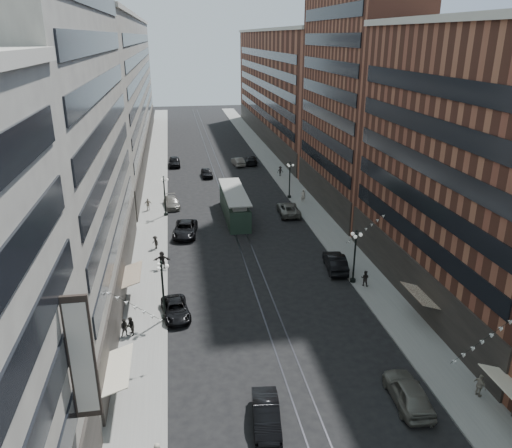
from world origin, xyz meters
TOP-DOWN VIEW (x-y plane):
  - ground at (0.00, 60.00)m, footprint 220.00×220.00m
  - sidewalk_west at (-11.00, 70.00)m, footprint 4.00×180.00m
  - sidewalk_east at (11.00, 70.00)m, footprint 4.00×180.00m
  - rail_west at (-0.70, 70.00)m, footprint 0.12×180.00m
  - rail_east at (0.70, 70.00)m, footprint 0.12×180.00m
  - building_west_mid at (-17.00, 33.00)m, footprint 8.00×36.00m
  - building_west_far at (-17.00, 96.00)m, footprint 8.00×90.00m
  - building_east_mid at (17.00, 28.00)m, footprint 8.00×30.00m
  - building_east_tower at (17.00, 56.00)m, footprint 8.00×26.00m
  - building_east_far at (17.00, 105.00)m, footprint 8.00×72.00m
  - lamppost_sw_far at (-9.20, 28.00)m, footprint 1.03×1.14m
  - lamppost_sw_mid at (-9.20, 55.00)m, footprint 1.03×1.14m
  - lamppost_se_far at (9.20, 32.00)m, footprint 1.03×1.14m
  - lamppost_se_mid at (9.20, 60.00)m, footprint 1.03×1.14m
  - streetcar at (0.00, 53.23)m, footprint 2.93×13.22m
  - car_2 at (-8.26, 28.59)m, footprint 2.77×5.02m
  - car_4 at (6.85, 14.80)m, footprint 2.39×5.30m
  - car_5 at (-2.85, 14.38)m, footprint 2.14×4.88m
  - pedestrian_2 at (-12.33, 25.81)m, footprint 0.84×0.56m
  - pedestrian_4 at (11.84, 14.53)m, footprint 0.69×1.07m
  - car_7 at (-6.80, 47.53)m, footprint 3.41×6.17m
  - car_8 at (-8.40, 58.74)m, footprint 2.53×5.13m
  - car_9 at (-7.68, 83.03)m, footprint 2.15×5.26m
  - car_10 at (8.40, 35.21)m, footprint 2.48×5.52m
  - car_11 at (7.44, 52.94)m, footprint 3.02×5.98m
  - car_12 at (6.91, 82.44)m, footprint 2.94×5.69m
  - car_13 at (-2.22, 74.32)m, footprint 2.00×4.52m
  - car_14 at (4.23, 81.55)m, footprint 2.28×4.93m
  - pedestrian_5 at (-9.50, 38.29)m, footprint 1.78×0.61m
  - pedestrian_6 at (-11.62, 57.50)m, footprint 1.07×0.59m
  - pedestrian_7 at (10.05, 31.02)m, footprint 0.89×0.79m
  - pedestrian_8 at (10.71, 57.60)m, footprint 0.72×0.50m
  - pedestrian_9 at (10.47, 72.49)m, footprint 1.13×0.55m
  - pedestrian_extra_0 at (-11.90, 25.91)m, footprint 0.67×0.89m
  - pedestrian_extra_1 at (-10.32, 43.61)m, footprint 0.95×1.05m

SIDE VIEW (x-z plane):
  - ground at x=0.00m, z-range 0.00..0.00m
  - rail_west at x=-0.70m, z-range 0.00..0.02m
  - rail_east at x=0.70m, z-range 0.00..0.02m
  - sidewalk_west at x=-11.00m, z-range 0.00..0.15m
  - sidewalk_east at x=11.00m, z-range 0.00..0.15m
  - car_2 at x=-8.26m, z-range 0.00..1.33m
  - car_8 at x=-8.40m, z-range 0.00..1.43m
  - car_13 at x=-2.22m, z-range 0.00..1.51m
  - car_5 at x=-2.85m, z-range 0.00..1.56m
  - car_14 at x=4.23m, z-range 0.00..1.56m
  - car_12 at x=6.91m, z-range 0.00..1.58m
  - car_11 at x=7.44m, z-range 0.00..1.62m
  - car_7 at x=-6.80m, z-range 0.00..1.63m
  - car_10 at x=8.40m, z-range 0.00..1.76m
  - car_4 at x=6.85m, z-range 0.00..1.77m
  - car_9 at x=-7.68m, z-range 0.00..1.79m
  - pedestrian_extra_1 at x=-10.32m, z-range 0.15..1.71m
  - pedestrian_2 at x=-12.33m, z-range 0.15..1.76m
  - pedestrian_7 at x=10.05m, z-range 0.15..1.76m
  - pedestrian_extra_0 at x=-11.90m, z-range 0.15..1.79m
  - pedestrian_4 at x=11.84m, z-range 0.15..1.84m
  - pedestrian_9 at x=10.47m, z-range 0.15..1.84m
  - pedestrian_6 at x=-11.62m, z-range 0.15..1.89m
  - pedestrian_5 at x=-9.50m, z-range 0.15..2.04m
  - pedestrian_8 at x=10.71m, z-range 0.15..2.06m
  - streetcar at x=0.00m, z-range -0.14..3.52m
  - lamppost_sw_far at x=-9.20m, z-range 0.34..5.86m
  - lamppost_sw_mid at x=-9.20m, z-range 0.34..5.86m
  - lamppost_se_far at x=9.20m, z-range 0.34..5.86m
  - lamppost_se_mid at x=9.20m, z-range 0.34..5.86m
  - building_east_mid at x=17.00m, z-range 0.00..24.00m
  - building_east_far at x=17.00m, z-range 0.00..24.00m
  - building_west_far at x=-17.00m, z-range 0.00..26.00m
  - building_west_mid at x=-17.00m, z-range 0.00..28.00m
  - building_east_tower at x=17.00m, z-range 0.00..42.00m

